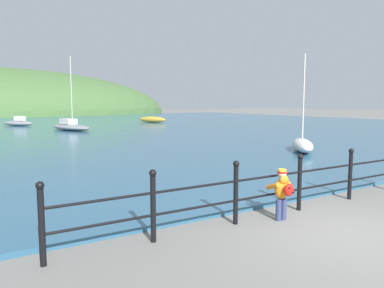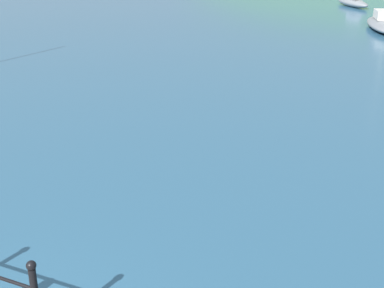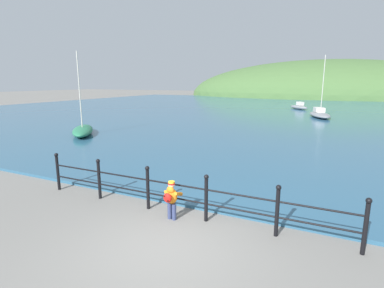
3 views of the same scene
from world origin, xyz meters
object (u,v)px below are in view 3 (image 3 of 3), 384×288
object	(u,v)px
boat_green_fishing	(320,114)
boat_nearest_quay	(83,130)
boat_far_left	(299,107)
child_in_coat	(171,197)

from	to	relation	value
boat_green_fishing	boat_nearest_quay	bearing A→B (deg)	-127.83
boat_far_left	child_in_coat	bearing A→B (deg)	-89.02
child_in_coat	boat_far_left	xyz separation A→B (m)	(-0.56, 32.52, -0.21)
boat_green_fishing	boat_nearest_quay	world-z (taller)	boat_green_fishing
child_in_coat	boat_far_left	size ratio (longest dim) A/B	0.32
boat_green_fishing	boat_nearest_quay	distance (m)	21.24
child_in_coat	boat_far_left	distance (m)	32.53
boat_far_left	boat_green_fishing	bearing A→B (deg)	-70.98
boat_far_left	boat_green_fishing	xyz separation A→B (m)	(2.74, -7.93, 0.01)
boat_nearest_quay	boat_far_left	bearing A→B (deg)	67.39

